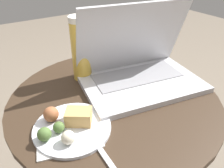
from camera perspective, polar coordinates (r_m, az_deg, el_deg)
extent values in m
cylinder|color=#9E9EA3|center=(0.86, 0.46, -18.32)|extent=(0.06, 0.06, 0.52)
cylinder|color=#38281C|center=(0.67, 0.55, -3.64)|extent=(0.63, 0.63, 0.02)
cube|color=white|center=(0.54, -11.12, -13.50)|extent=(0.17, 0.14, 0.00)
cube|color=silver|center=(0.72, 7.91, 0.14)|extent=(0.41, 0.31, 0.02)
cube|color=gray|center=(0.74, 6.57, 2.24)|extent=(0.31, 0.17, 0.00)
cube|color=silver|center=(0.73, 5.32, 11.93)|extent=(0.38, 0.15, 0.24)
cube|color=black|center=(0.73, 5.42, 11.79)|extent=(0.35, 0.13, 0.21)
cylinder|color=gold|center=(0.73, -8.11, 8.41)|extent=(0.06, 0.06, 0.19)
cylinder|color=white|center=(0.69, -8.80, 16.48)|extent=(0.06, 0.06, 0.02)
cylinder|color=silver|center=(0.56, -10.31, -11.16)|extent=(0.19, 0.19, 0.01)
cube|color=tan|center=(0.56, -8.70, -8.42)|extent=(0.08, 0.07, 0.04)
sphere|color=#9E5B38|center=(0.58, -15.63, -7.60)|extent=(0.04, 0.04, 0.04)
sphere|color=#4C6B33|center=(0.54, -13.72, -10.89)|extent=(0.03, 0.03, 0.03)
sphere|color=#4C6B33|center=(0.53, -17.27, -12.42)|extent=(0.03, 0.03, 0.03)
sphere|color=beige|center=(0.51, -11.39, -13.54)|extent=(0.03, 0.03, 0.03)
cube|color=silver|center=(0.51, -3.01, -16.87)|extent=(0.02, 0.14, 0.00)
cube|color=silver|center=(0.57, -7.69, -10.31)|extent=(0.03, 0.06, 0.00)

